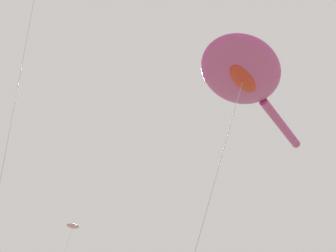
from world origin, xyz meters
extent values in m
ellipsoid|color=#CC3899|center=(6.33, 5.98, 17.28)|extent=(5.36, 4.43, 1.36)
cylinder|color=#CC3899|center=(11.00, 5.32, 17.08)|extent=(4.58, 1.12, 0.49)
ellipsoid|color=red|center=(6.33, 5.98, 16.67)|extent=(2.25, 1.20, 0.49)
cylinder|color=#B2B2B7|center=(4.11, 7.66, 8.30)|extent=(4.47, 3.40, 16.61)
ellipsoid|color=pink|center=(11.60, 20.65, 14.76)|extent=(1.03, 0.93, 0.22)
cylinder|color=#B2B2B7|center=(-2.14, 11.01, 12.23)|extent=(2.12, 2.43, 24.46)
camera|label=1|loc=(-6.55, 3.25, 1.89)|focal=41.12mm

